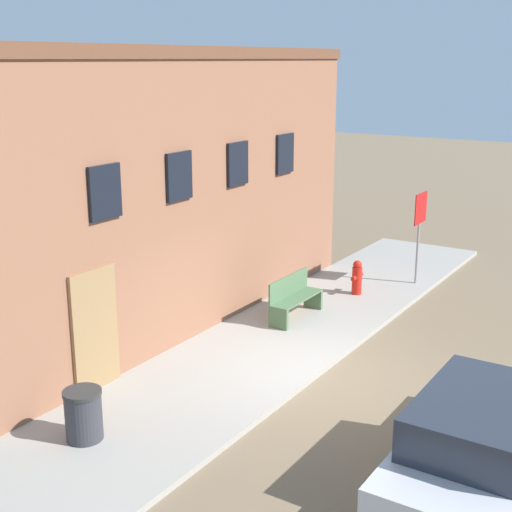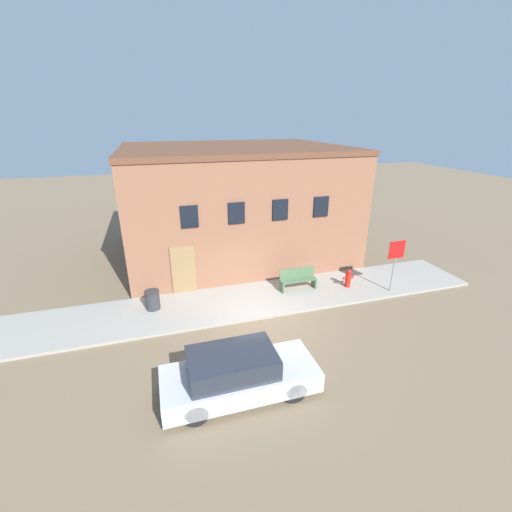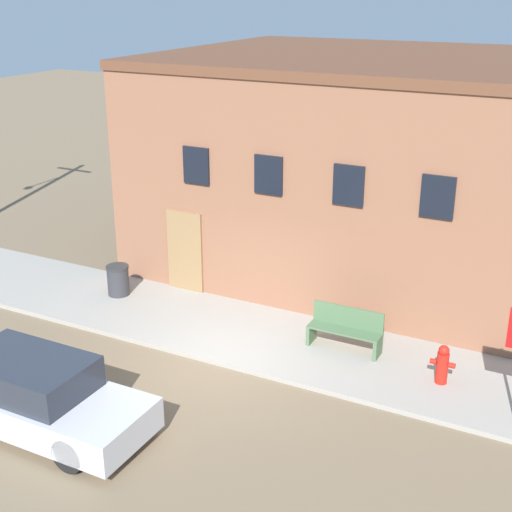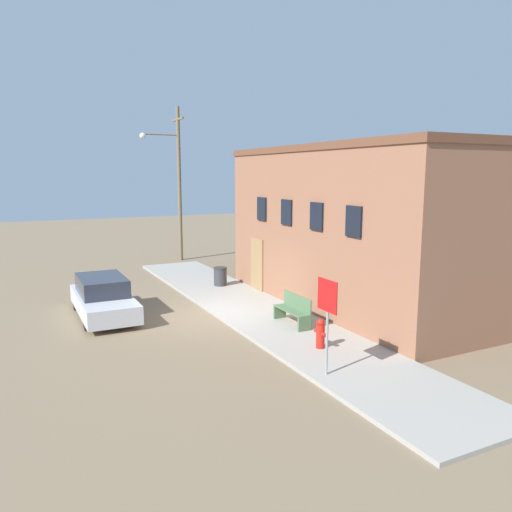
{
  "view_description": "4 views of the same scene",
  "coord_description": "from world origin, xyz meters",
  "px_view_note": "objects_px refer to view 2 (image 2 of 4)",
  "views": [
    {
      "loc": [
        -10.43,
        -5.38,
        5.52
      ],
      "look_at": [
        0.24,
        1.46,
        2.0
      ],
      "focal_mm": 50.0,
      "sensor_mm": 36.0,
      "label": 1
    },
    {
      "loc": [
        -3.38,
        -10.55,
        7.08
      ],
      "look_at": [
        0.24,
        1.46,
        2.0
      ],
      "focal_mm": 24.0,
      "sensor_mm": 36.0,
      "label": 2
    },
    {
      "loc": [
        6.81,
        -11.28,
        7.54
      ],
      "look_at": [
        0.24,
        1.46,
        2.0
      ],
      "focal_mm": 50.0,
      "sensor_mm": 36.0,
      "label": 3
    },
    {
      "loc": [
        15.24,
        -6.04,
        4.79
      ],
      "look_at": [
        0.24,
        1.46,
        2.0
      ],
      "focal_mm": 35.0,
      "sensor_mm": 36.0,
      "label": 4
    }
  ],
  "objects_px": {
    "parked_car": "(238,374)",
    "stop_sign": "(396,256)",
    "fire_hydrant": "(348,278)",
    "trash_bin": "(153,300)",
    "bench": "(298,279)"
  },
  "relations": [
    {
      "from": "stop_sign",
      "to": "parked_car",
      "type": "xyz_separation_m",
      "value": [
        -7.74,
        -3.75,
        -1.09
      ]
    },
    {
      "from": "parked_car",
      "to": "trash_bin",
      "type": "bearing_deg",
      "value": 112.54
    },
    {
      "from": "fire_hydrant",
      "to": "stop_sign",
      "type": "relative_size",
      "value": 0.36
    },
    {
      "from": "stop_sign",
      "to": "trash_bin",
      "type": "distance_m",
      "value": 10.06
    },
    {
      "from": "fire_hydrant",
      "to": "bench",
      "type": "height_order",
      "value": "bench"
    },
    {
      "from": "bench",
      "to": "parked_car",
      "type": "xyz_separation_m",
      "value": [
        -3.97,
        -5.11,
        0.08
      ]
    },
    {
      "from": "parked_car",
      "to": "stop_sign",
      "type": "bearing_deg",
      "value": 25.86
    },
    {
      "from": "fire_hydrant",
      "to": "trash_bin",
      "type": "relative_size",
      "value": 1.07
    },
    {
      "from": "fire_hydrant",
      "to": "bench",
      "type": "xyz_separation_m",
      "value": [
        -2.2,
        0.47,
        0.04
      ]
    },
    {
      "from": "bench",
      "to": "parked_car",
      "type": "height_order",
      "value": "parked_car"
    },
    {
      "from": "bench",
      "to": "parked_car",
      "type": "relative_size",
      "value": 0.38
    },
    {
      "from": "stop_sign",
      "to": "parked_car",
      "type": "bearing_deg",
      "value": -154.14
    },
    {
      "from": "stop_sign",
      "to": "bench",
      "type": "height_order",
      "value": "stop_sign"
    },
    {
      "from": "stop_sign",
      "to": "parked_car",
      "type": "height_order",
      "value": "stop_sign"
    },
    {
      "from": "fire_hydrant",
      "to": "stop_sign",
      "type": "height_order",
      "value": "stop_sign"
    }
  ]
}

